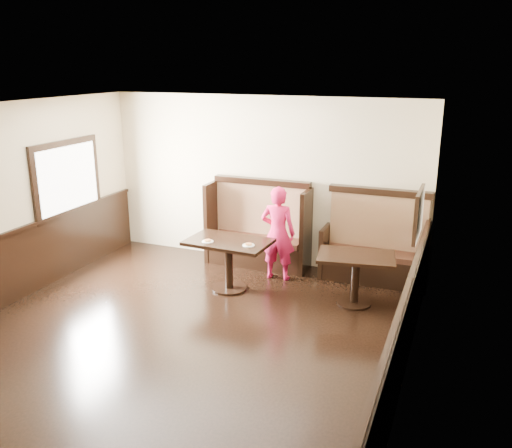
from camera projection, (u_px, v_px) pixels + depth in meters
The scene contains 9 objects.
ground at pixel (157, 356), 6.34m from camera, with size 7.00×7.00×0.00m, color black.
room_shell at pixel (145, 291), 6.51m from camera, with size 7.00×7.00×7.00m.
booth_main at pixel (259, 234), 9.13m from camera, with size 1.75×0.72×1.45m.
booth_neighbor at pixel (375, 251), 8.45m from camera, with size 1.65×0.72×1.45m.
table_main at pixel (229, 252), 8.05m from camera, with size 1.26×0.83×0.78m.
table_neighbor at pixel (356, 268), 7.57m from camera, with size 1.16×0.85×0.74m.
child at pixel (278, 233), 8.43m from camera, with size 0.55×0.36×1.50m, color #CF164B.
pizza_plate_left at pixel (208, 241), 7.93m from camera, with size 0.17×0.17×0.03m.
pizza_plate_right at pixel (248, 245), 7.77m from camera, with size 0.17×0.17×0.03m.
Camera 1 is at (3.16, -4.81, 3.31)m, focal length 38.00 mm.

